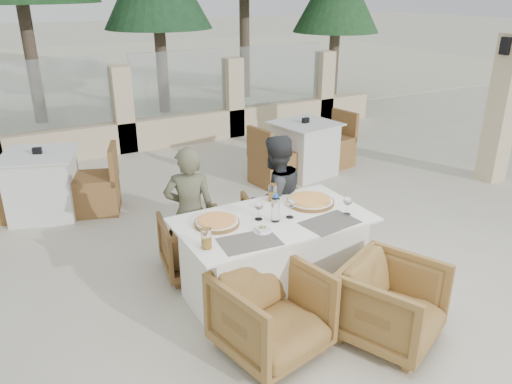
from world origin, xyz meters
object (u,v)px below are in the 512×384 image
wine_glass_centre (259,209)px  beer_glass_right (273,193)px  pizza_left (217,222)px  olive_dish (263,229)px  beer_glass_left (206,238)px  bg_table_a (43,185)px  armchair_far_left (195,244)px  armchair_near_right (392,304)px  wine_glass_near (290,207)px  diner_right (275,200)px  armchair_far_right (277,222)px  dining_table (273,259)px  armchair_near_left (271,313)px  water_bottle (275,208)px  pizza_right (310,201)px  diner_left (190,213)px  bg_table_b (304,149)px  wine_glass_corner (347,205)px

wine_glass_centre → beer_glass_right: 0.41m
pizza_left → olive_dish: pizza_left is taller
beer_glass_left → bg_table_a: beer_glass_left is taller
armchair_far_left → armchair_near_right: bearing=128.1°
wine_glass_near → diner_right: diner_right is taller
armchair_far_left → armchair_far_right: armchair_far_right is taller
olive_dish → armchair_near_right: olive_dish is taller
beer_glass_left → beer_glass_right: 1.01m
dining_table → bg_table_a: same height
beer_glass_right → armchair_near_left: size_ratio=0.21×
water_bottle → beer_glass_right: size_ratio=1.54×
armchair_far_right → armchair_near_left: bearing=70.6°
wine_glass_near → bg_table_a: bearing=119.8°
olive_dish → armchair_near_right: bearing=-47.0°
dining_table → armchair_near_right: size_ratio=2.27×
wine_glass_centre → armchair_near_right: wine_glass_centre is taller
wine_glass_near → olive_dish: wine_glass_near is taller
armchair_near_right → water_bottle: bearing=96.6°
dining_table → pizza_left: bearing=165.3°
beer_glass_right → water_bottle: bearing=-117.6°
water_bottle → beer_glass_left: water_bottle is taller
pizza_right → bg_table_a: 3.35m
beer_glass_right → armchair_far_left: (-0.61, 0.42, -0.56)m
armchair_far_left → olive_dish: bearing=112.8°
wine_glass_centre → armchair_far_left: wine_glass_centre is taller
armchair_near_left → armchair_near_right: bearing=-32.8°
pizza_right → olive_dish: 0.69m
dining_table → armchair_near_left: bearing=-121.2°
dining_table → pizza_right: bearing=13.9°
diner_left → diner_right: diner_right is taller
diner_right → armchair_near_left: bearing=50.1°
pizza_right → bg_table_b: bearing=56.8°
wine_glass_centre → pizza_left: bearing=167.5°
wine_glass_near → wine_glass_corner: 0.49m
beer_glass_left → armchair_far_right: 1.62m
pizza_right → wine_glass_centre: size_ratio=2.29×
pizza_right → beer_glass_left: size_ratio=2.73×
armchair_far_right → diner_right: size_ratio=0.50×
dining_table → olive_dish: 0.48m
wine_glass_corner → bg_table_a: (-2.08, 3.03, -0.48)m
beer_glass_right → olive_dish: 0.62m
diner_left → wine_glass_corner: bearing=161.0°
wine_glass_centre → bg_table_b: 3.27m
armchair_far_right → bg_table_b: size_ratio=0.39×
pizza_right → wine_glass_near: 0.36m
beer_glass_right → armchair_far_right: bearing=54.4°
armchair_near_right → bg_table_b: (1.49, 3.41, 0.06)m
bg_table_b → olive_dish: bearing=-139.3°
wine_glass_near → bg_table_b: (1.87, 2.54, -0.48)m
armchair_far_right → diner_left: (-0.96, -0.05, 0.34)m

